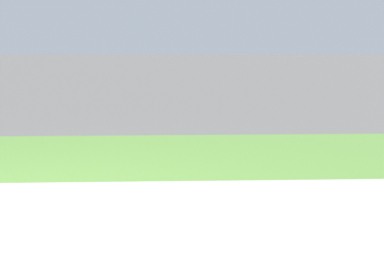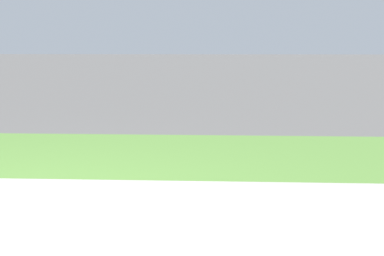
% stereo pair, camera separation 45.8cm
% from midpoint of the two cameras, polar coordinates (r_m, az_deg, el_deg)
% --- Properties ---
extents(grass_verge, '(18.00, 2.33, 0.01)m').
position_cam_midpoint_polar(grass_verge, '(5.77, -9.57, -2.60)').
color(grass_verge, '#568438').
rests_on(grass_verge, ground).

